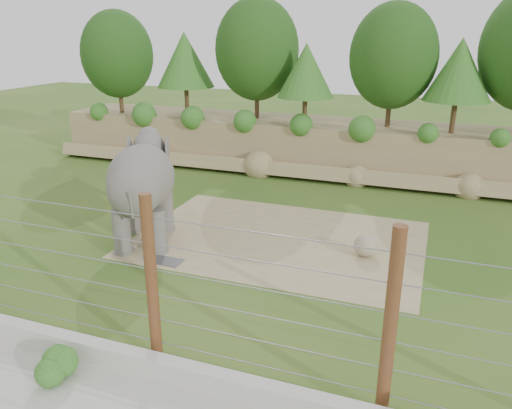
% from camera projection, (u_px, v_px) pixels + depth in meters
% --- Properties ---
extents(ground, '(90.00, 90.00, 0.00)m').
position_uv_depth(ground, '(234.00, 274.00, 15.36)').
color(ground, '#2F5B18').
rests_on(ground, ground).
extents(back_embankment, '(30.00, 5.52, 8.77)m').
position_uv_depth(back_embankment, '(340.00, 95.00, 25.05)').
color(back_embankment, '#8C7B55').
rests_on(back_embankment, ground).
extents(dirt_patch, '(10.00, 7.00, 0.02)m').
position_uv_depth(dirt_patch, '(279.00, 239.00, 17.85)').
color(dirt_patch, '#9A8A64').
rests_on(dirt_patch, ground).
extents(drain_grate, '(1.00, 0.60, 0.03)m').
position_uv_depth(drain_grate, '(167.00, 261.00, 16.11)').
color(drain_grate, '#262628').
rests_on(drain_grate, dirt_patch).
extents(elephant, '(3.45, 4.85, 3.61)m').
position_uv_depth(elephant, '(142.00, 193.00, 17.11)').
color(elephant, '#68645D').
rests_on(elephant, ground).
extents(stone_ball, '(0.74, 0.74, 0.74)m').
position_uv_depth(stone_ball, '(365.00, 245.00, 16.41)').
color(stone_ball, gray).
rests_on(stone_ball, dirt_patch).
extents(retaining_wall, '(26.00, 0.35, 0.50)m').
position_uv_depth(retaining_wall, '(145.00, 364.00, 10.86)').
color(retaining_wall, '#B1AEA6').
rests_on(retaining_wall, ground).
extents(barrier_fence, '(20.26, 0.26, 4.00)m').
position_uv_depth(barrier_fence, '(152.00, 282.00, 10.71)').
color(barrier_fence, '#502B19').
rests_on(barrier_fence, ground).
extents(walkway_shrub, '(0.69, 0.69, 0.69)m').
position_uv_depth(walkway_shrub, '(53.00, 364.00, 10.69)').
color(walkway_shrub, '#28611F').
rests_on(walkway_shrub, walkway).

